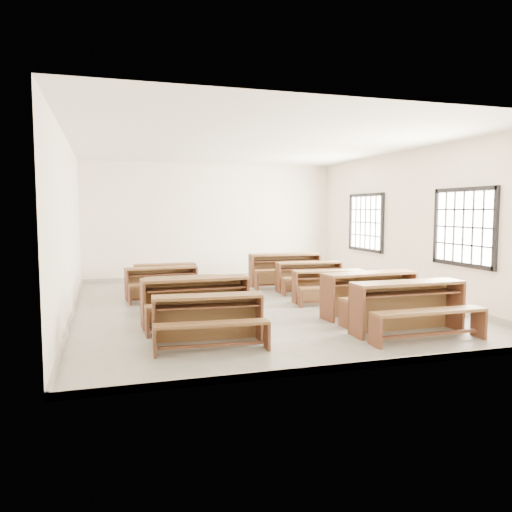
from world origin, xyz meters
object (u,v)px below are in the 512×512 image
object	(u,v)px
desk_set_3	(162,280)
desk_set_8	(309,274)
desk_set_0	(208,316)
desk_set_5	(410,304)
desk_set_6	(371,291)
desk_set_7	(329,284)
desk_set_4	(165,275)
desk_set_9	(285,267)
desk_set_2	(183,291)
desk_set_1	(196,298)

from	to	relation	value
desk_set_3	desk_set_8	xyz separation A→B (m)	(3.43, -0.01, 0.00)
desk_set_0	desk_set_8	distance (m)	5.04
desk_set_5	desk_set_8	bearing A→B (deg)	88.33
desk_set_6	desk_set_7	distance (m)	1.54
desk_set_4	desk_set_8	bearing A→B (deg)	-16.72
desk_set_5	desk_set_6	distance (m)	1.25
desk_set_9	desk_set_2	bearing A→B (deg)	-138.09
desk_set_2	desk_set_3	world-z (taller)	desk_set_3
desk_set_0	desk_set_7	distance (m)	3.92
desk_set_0	desk_set_3	size ratio (longest dim) A/B	1.02
desk_set_0	desk_set_7	xyz separation A→B (m)	(3.05, 2.46, -0.02)
desk_set_7	desk_set_1	bearing A→B (deg)	-150.49
desk_set_0	desk_set_4	size ratio (longest dim) A/B	1.12
desk_set_0	desk_set_4	world-z (taller)	desk_set_0
desk_set_0	desk_set_2	size ratio (longest dim) A/B	1.10
desk_set_6	desk_set_0	bearing A→B (deg)	-169.43
desk_set_1	desk_set_3	bearing A→B (deg)	93.99
desk_set_4	desk_set_2	bearing A→B (deg)	-87.74
desk_set_7	desk_set_8	size ratio (longest dim) A/B	0.99
desk_set_7	desk_set_9	size ratio (longest dim) A/B	0.84
desk_set_1	desk_set_2	size ratio (longest dim) A/B	1.22
desk_set_2	desk_set_5	bearing A→B (deg)	-47.25
desk_set_2	desk_set_5	world-z (taller)	desk_set_5
desk_set_2	desk_set_8	world-z (taller)	desk_set_8
desk_set_6	desk_set_8	size ratio (longest dim) A/B	1.18
desk_set_0	desk_set_4	bearing A→B (deg)	94.54
desk_set_2	desk_set_8	xyz separation A→B (m)	(3.18, 1.30, 0.03)
desk_set_7	desk_set_4	bearing A→B (deg)	148.52
desk_set_2	desk_set_9	distance (m)	3.77
desk_set_2	desk_set_6	bearing A→B (deg)	-31.70
desk_set_1	desk_set_2	distance (m)	1.38
desk_set_0	desk_set_2	bearing A→B (deg)	93.46
desk_set_5	desk_set_6	world-z (taller)	desk_set_5
desk_set_0	desk_set_7	world-z (taller)	desk_set_0
desk_set_5	desk_set_9	world-z (taller)	desk_set_5
desk_set_4	desk_set_6	size ratio (longest dim) A/B	0.77
desk_set_3	desk_set_8	world-z (taller)	desk_set_8
desk_set_0	desk_set_9	size ratio (longest dim) A/B	0.87
desk_set_8	desk_set_9	bearing A→B (deg)	105.55
desk_set_9	desk_set_0	bearing A→B (deg)	-117.69
desk_set_3	desk_set_9	bearing A→B (deg)	12.41
desk_set_3	desk_set_7	size ratio (longest dim) A/B	1.02
desk_set_1	desk_set_3	size ratio (longest dim) A/B	1.13
desk_set_0	desk_set_8	bearing A→B (deg)	54.56
desk_set_2	desk_set_9	world-z (taller)	desk_set_9
desk_set_5	desk_set_7	distance (m)	2.79
desk_set_6	desk_set_8	xyz separation A→B (m)	(0.05, 2.95, -0.07)
desk_set_0	desk_set_9	distance (m)	5.75
desk_set_5	desk_set_7	xyz separation A→B (m)	(-0.05, 2.78, -0.08)
desk_set_1	desk_set_9	world-z (taller)	desk_set_9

